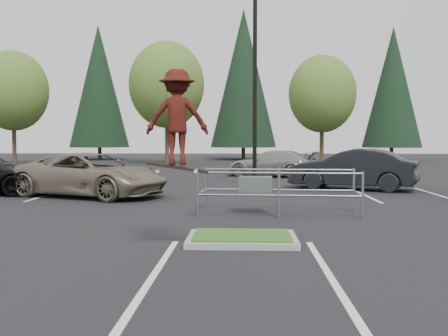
{
  "coord_description": "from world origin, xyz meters",
  "views": [
    {
      "loc": [
        0.03,
        -10.51,
        2.11
      ],
      "look_at": [
        -0.42,
        1.5,
        1.42
      ],
      "focal_mm": 42.0,
      "sensor_mm": 36.0,
      "label": 1
    }
  ],
  "objects_px": {
    "skateboarder": "(177,118)",
    "decid_a": "(13,93)",
    "conif_a": "(99,86)",
    "car_far_silver": "(273,164)",
    "conif_b": "(243,78)",
    "decid_b": "(167,88)",
    "car_r_charc": "(353,169)",
    "decid_c": "(322,96)",
    "car_l_tan": "(90,175)",
    "cart_corral": "(261,186)",
    "light_pole": "(255,80)",
    "conif_c": "(393,87)"
  },
  "relations": [
    {
      "from": "skateboarder",
      "to": "decid_a",
      "type": "bearing_deg",
      "value": -66.42
    },
    {
      "from": "conif_a",
      "to": "car_far_silver",
      "type": "relative_size",
      "value": 2.65
    },
    {
      "from": "car_far_silver",
      "to": "conif_b",
      "type": "bearing_deg",
      "value": -154.57
    },
    {
      "from": "decid_a",
      "to": "conif_a",
      "type": "bearing_deg",
      "value": 68.09
    },
    {
      "from": "decid_b",
      "to": "conif_a",
      "type": "relative_size",
      "value": 0.74
    },
    {
      "from": "decid_b",
      "to": "car_r_charc",
      "type": "xyz_separation_m",
      "value": [
        10.51,
        -19.52,
        -5.21
      ]
    },
    {
      "from": "conif_b",
      "to": "car_r_charc",
      "type": "bearing_deg",
      "value": -81.32
    },
    {
      "from": "conif_a",
      "to": "conif_b",
      "type": "relative_size",
      "value": 0.9
    },
    {
      "from": "conif_b",
      "to": "decid_c",
      "type": "bearing_deg",
      "value": -60.68
    },
    {
      "from": "car_l_tan",
      "to": "conif_b",
      "type": "bearing_deg",
      "value": 12.92
    },
    {
      "from": "decid_c",
      "to": "cart_corral",
      "type": "distance_m",
      "value": 26.76
    },
    {
      "from": "cart_corral",
      "to": "car_r_charc",
      "type": "xyz_separation_m",
      "value": [
        3.98,
        6.98,
        0.05
      ]
    },
    {
      "from": "decid_c",
      "to": "car_r_charc",
      "type": "xyz_separation_m",
      "value": [
        -1.49,
        -18.82,
        -4.42
      ]
    },
    {
      "from": "skateboarder",
      "to": "car_far_silver",
      "type": "height_order",
      "value": "skateboarder"
    },
    {
      "from": "decid_b",
      "to": "car_far_silver",
      "type": "relative_size",
      "value": 1.96
    },
    {
      "from": "decid_b",
      "to": "decid_c",
      "type": "xyz_separation_m",
      "value": [
        12.0,
        -0.7,
        -0.79
      ]
    },
    {
      "from": "cart_corral",
      "to": "decid_c",
      "type": "bearing_deg",
      "value": 81.27
    },
    {
      "from": "decid_b",
      "to": "cart_corral",
      "type": "height_order",
      "value": "decid_b"
    },
    {
      "from": "cart_corral",
      "to": "car_l_tan",
      "type": "xyz_separation_m",
      "value": [
        -6.03,
        4.07,
        0.01
      ]
    },
    {
      "from": "light_pole",
      "to": "car_far_silver",
      "type": "height_order",
      "value": "light_pole"
    },
    {
      "from": "decid_c",
      "to": "skateboarder",
      "type": "distance_m",
      "value": 31.66
    },
    {
      "from": "decid_a",
      "to": "decid_c",
      "type": "distance_m",
      "value": 24.0
    },
    {
      "from": "light_pole",
      "to": "car_r_charc",
      "type": "height_order",
      "value": "light_pole"
    },
    {
      "from": "conif_c",
      "to": "car_l_tan",
      "type": "bearing_deg",
      "value": -121.86
    },
    {
      "from": "car_far_silver",
      "to": "decid_a",
      "type": "bearing_deg",
      "value": -100.21
    },
    {
      "from": "conif_c",
      "to": "light_pole",
      "type": "bearing_deg",
      "value": -116.15
    },
    {
      "from": "light_pole",
      "to": "decid_b",
      "type": "bearing_deg",
      "value": 109.35
    },
    {
      "from": "conif_a",
      "to": "car_l_tan",
      "type": "relative_size",
      "value": 2.3
    },
    {
      "from": "conif_c",
      "to": "car_l_tan",
      "type": "xyz_separation_m",
      "value": [
        -19.51,
        -31.4,
        -6.06
      ]
    },
    {
      "from": "decid_a",
      "to": "decid_c",
      "type": "height_order",
      "value": "decid_a"
    },
    {
      "from": "cart_corral",
      "to": "decid_b",
      "type": "bearing_deg",
      "value": 107.08
    },
    {
      "from": "car_l_tan",
      "to": "car_far_silver",
      "type": "relative_size",
      "value": 1.15
    },
    {
      "from": "cart_corral",
      "to": "conif_a",
      "type": "bearing_deg",
      "value": 115.22
    },
    {
      "from": "decid_a",
      "to": "conif_b",
      "type": "bearing_deg",
      "value": 30.17
    },
    {
      "from": "light_pole",
      "to": "decid_a",
      "type": "relative_size",
      "value": 1.14
    },
    {
      "from": "cart_corral",
      "to": "skateboarder",
      "type": "relative_size",
      "value": 2.32
    },
    {
      "from": "decid_c",
      "to": "skateboarder",
      "type": "height_order",
      "value": "decid_c"
    },
    {
      "from": "light_pole",
      "to": "conif_a",
      "type": "xyz_separation_m",
      "value": [
        -14.5,
        28.0,
        2.54
      ]
    },
    {
      "from": "decid_a",
      "to": "car_r_charc",
      "type": "relative_size",
      "value": 1.76
    },
    {
      "from": "conif_a",
      "to": "car_far_silver",
      "type": "xyz_separation_m",
      "value": [
        15.64,
        -22.0,
        -6.39
      ]
    },
    {
      "from": "light_pole",
      "to": "conif_b",
      "type": "bearing_deg",
      "value": 91.01
    },
    {
      "from": "skateboarder",
      "to": "car_r_charc",
      "type": "height_order",
      "value": "skateboarder"
    },
    {
      "from": "decid_a",
      "to": "car_l_tan",
      "type": "xyz_separation_m",
      "value": [
        12.5,
        -21.93,
        -4.8
      ]
    },
    {
      "from": "decid_b",
      "to": "decid_c",
      "type": "relative_size",
      "value": 1.15
    },
    {
      "from": "car_r_charc",
      "to": "car_far_silver",
      "type": "distance_m",
      "value": 7.56
    },
    {
      "from": "decid_c",
      "to": "skateboarder",
      "type": "xyz_separation_m",
      "value": [
        -7.19,
        -30.7,
        -2.77
      ]
    },
    {
      "from": "cart_corral",
      "to": "skateboarder",
      "type": "height_order",
      "value": "skateboarder"
    },
    {
      "from": "conif_c",
      "to": "cart_corral",
      "type": "xyz_separation_m",
      "value": [
        -13.48,
        -35.47,
        -6.07
      ]
    },
    {
      "from": "conif_a",
      "to": "skateboarder",
      "type": "xyz_separation_m",
      "value": [
        12.8,
        -40.87,
        -4.62
      ]
    },
    {
      "from": "skateboarder",
      "to": "car_far_silver",
      "type": "relative_size",
      "value": 0.39
    }
  ]
}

